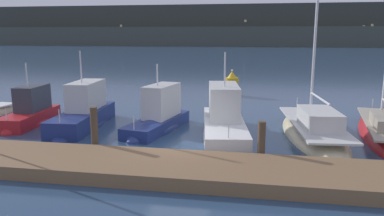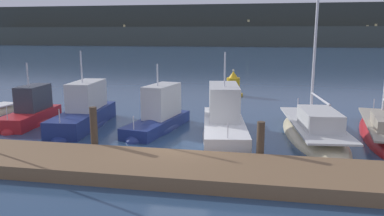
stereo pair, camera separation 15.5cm
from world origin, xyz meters
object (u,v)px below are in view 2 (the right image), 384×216
at_px(motorboat_berth_3, 31,118).
at_px(sailboat_berth_7, 313,133).
at_px(motorboat_berth_6, 224,128).
at_px(motorboat_berth_4, 84,118).
at_px(sailboat_berth_8, 383,134).
at_px(motorboat_berth_5, 158,122).
at_px(channel_buoy, 233,86).

bearing_deg(motorboat_berth_3, sailboat_berth_7, -0.17).
relative_size(motorboat_berth_6, sailboat_berth_7, 0.61).
bearing_deg(sailboat_berth_7, motorboat_berth_4, 179.62).
xyz_separation_m(motorboat_berth_3, motorboat_berth_6, (10.14, -0.64, 0.09)).
distance_m(motorboat_berth_3, sailboat_berth_8, 17.35).
relative_size(motorboat_berth_3, motorboat_berth_4, 0.75).
bearing_deg(motorboat_berth_6, motorboat_berth_3, 176.39).
bearing_deg(motorboat_berth_5, channel_buoy, 75.09).
height_order(motorboat_berth_4, motorboat_berth_6, motorboat_berth_6).
distance_m(sailboat_berth_7, channel_buoy, 11.73).
xyz_separation_m(motorboat_berth_4, channel_buoy, (6.74, 10.76, 0.31)).
bearing_deg(motorboat_berth_4, motorboat_berth_6, -5.34).
bearing_deg(motorboat_berth_6, motorboat_berth_5, 167.88).
bearing_deg(sailboat_berth_8, sailboat_berth_7, -167.19).
bearing_deg(sailboat_berth_7, motorboat_berth_6, -171.58).
bearing_deg(sailboat_berth_7, channel_buoy, 112.37).
xyz_separation_m(motorboat_berth_4, motorboat_berth_6, (7.17, -0.67, -0.02)).
bearing_deg(motorboat_berth_5, motorboat_berth_3, -179.44).
xyz_separation_m(sailboat_berth_8, channel_buoy, (-7.62, 10.12, 0.61)).
height_order(motorboat_berth_6, sailboat_berth_8, sailboat_berth_8).
bearing_deg(motorboat_berth_6, sailboat_berth_8, 10.37).
bearing_deg(channel_buoy, motorboat_berth_4, -122.06).
height_order(motorboat_berth_4, sailboat_berth_7, sailboat_berth_7).
bearing_deg(motorboat_berth_4, sailboat_berth_7, -0.38).
bearing_deg(motorboat_berth_4, motorboat_berth_3, -179.41).
xyz_separation_m(motorboat_berth_3, sailboat_berth_8, (17.33, 0.68, -0.19)).
distance_m(motorboat_berth_4, motorboat_berth_6, 7.21).
height_order(motorboat_berth_3, channel_buoy, motorboat_berth_3).
xyz_separation_m(motorboat_berth_4, motorboat_berth_5, (3.89, 0.04, -0.09)).
xyz_separation_m(motorboat_berth_6, channel_buoy, (-0.43, 11.43, 0.33)).
bearing_deg(motorboat_berth_6, channel_buoy, 92.17).
distance_m(sailboat_berth_8, channel_buoy, 12.68).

